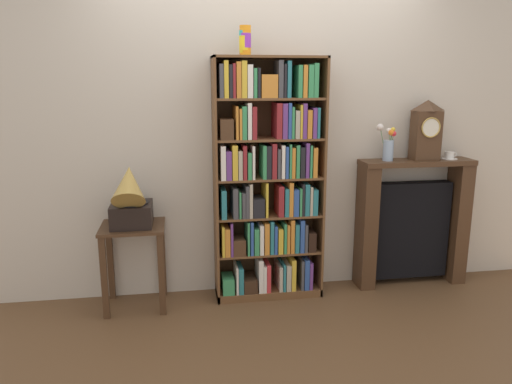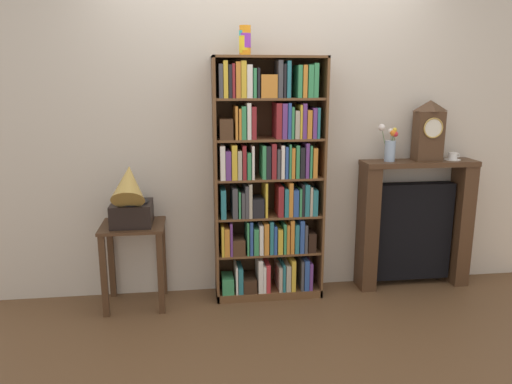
# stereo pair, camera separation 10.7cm
# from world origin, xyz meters

# --- Properties ---
(ground_plane) EXTENTS (7.56, 6.40, 0.02)m
(ground_plane) POSITION_xyz_m (0.00, 0.00, -0.01)
(ground_plane) COLOR brown
(wall_back) EXTENTS (4.56, 0.08, 2.65)m
(wall_back) POSITION_xyz_m (0.10, 0.27, 1.33)
(wall_back) COLOR beige
(wall_back) RESTS_ON ground
(bookshelf) EXTENTS (0.83, 0.29, 1.85)m
(bookshelf) POSITION_xyz_m (-0.00, 0.08, 0.91)
(bookshelf) COLOR brown
(bookshelf) RESTS_ON ground
(cup_stack) EXTENTS (0.08, 0.08, 0.21)m
(cup_stack) POSITION_xyz_m (-0.18, 0.06, 1.95)
(cup_stack) COLOR orange
(cup_stack) RESTS_ON bookshelf
(side_table_left) EXTENTS (0.46, 0.41, 0.64)m
(side_table_left) POSITION_xyz_m (-1.03, 0.03, 0.46)
(side_table_left) COLOR #472D1C
(side_table_left) RESTS_ON ground
(gramophone) EXTENTS (0.29, 0.42, 0.52)m
(gramophone) POSITION_xyz_m (-1.03, -0.02, 0.85)
(gramophone) COLOR black
(gramophone) RESTS_ON side_table_left
(fireplace_mantel) EXTENTS (0.92, 0.24, 1.05)m
(fireplace_mantel) POSITION_xyz_m (1.22, 0.13, 0.52)
(fireplace_mantel) COLOR #472D1C
(fireplace_mantel) RESTS_ON ground
(mantel_clock) EXTENTS (0.21, 0.15, 0.47)m
(mantel_clock) POSITION_xyz_m (1.28, 0.11, 1.29)
(mantel_clock) COLOR #472D1C
(mantel_clock) RESTS_ON fireplace_mantel
(flower_vase) EXTENTS (0.15, 0.10, 0.29)m
(flower_vase) POSITION_xyz_m (0.97, 0.12, 1.19)
(flower_vase) COLOR #99B2D1
(flower_vase) RESTS_ON fireplace_mantel
(teacup_with_saucer) EXTENTS (0.13, 0.13, 0.06)m
(teacup_with_saucer) POSITION_xyz_m (1.50, 0.11, 1.08)
(teacup_with_saucer) COLOR white
(teacup_with_saucer) RESTS_ON fireplace_mantel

